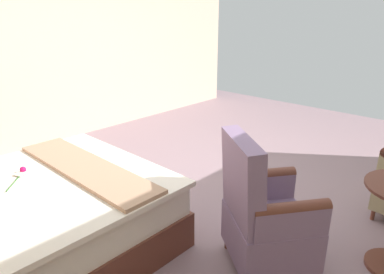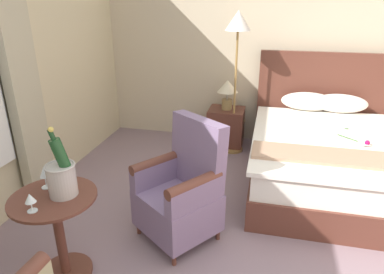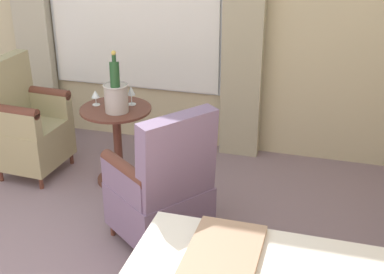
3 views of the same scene
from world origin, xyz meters
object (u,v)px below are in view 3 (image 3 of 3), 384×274
Objects in this scene: champagne_bucket at (116,94)px; armchair_by_window at (163,190)px; side_table_round at (118,140)px; wine_glass_near_bucket at (131,92)px; armchair_facing_bed at (28,126)px; wine_glass_near_edge at (95,95)px.

champagne_bucket is 0.99m from armchair_by_window.
side_table_round is 0.97m from armchair_by_window.
armchair_by_window is (0.73, 0.65, 0.03)m from side_table_round.
champagne_bucket is 3.11× the size of wine_glass_near_bucket.
armchair_by_window is 1.60m from armchair_facing_bed.
wine_glass_near_edge is (-0.09, -0.22, -0.06)m from champagne_bucket.
armchair_facing_bed is (0.08, -0.63, -0.32)m from wine_glass_near_edge.
champagne_bucket is at bearing -137.60° from armchair_by_window.
armchair_by_window is at bearing 47.86° from wine_glass_near_edge.
side_table_round is 0.65× the size of armchair_by_window.
wine_glass_near_bucket is 1.25× the size of wine_glass_near_edge.
armchair_by_window reaches higher than wine_glass_near_edge.
armchair_facing_bed is (-0.01, -0.85, -0.38)m from champagne_bucket.
wine_glass_near_edge is 0.12× the size of armchair_by_window.
wine_glass_near_bucket is 0.15× the size of armchair_by_window.
wine_glass_near_bucket is 0.98m from armchair_facing_bed.
champagne_bucket reaches higher than wine_glass_near_bucket.
champagne_bucket is at bearing 68.81° from wine_glass_near_edge.
champagne_bucket reaches higher than side_table_round.
side_table_round is at bearing -40.41° from wine_glass_near_bucket.
champagne_bucket is 0.93m from armchair_facing_bed.
wine_glass_near_edge is 0.12× the size of armchair_facing_bed.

